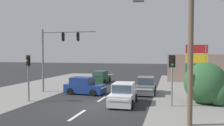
% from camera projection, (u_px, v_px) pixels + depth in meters
% --- Properties ---
extents(ground_plane, '(140.00, 140.00, 0.00)m').
position_uv_depth(ground_plane, '(89.00, 107.00, 14.91)').
color(ground_plane, '#28282B').
extents(lane_dash_near, '(0.20, 2.40, 0.01)m').
position_uv_depth(lane_dash_near, '(77.00, 115.00, 12.98)').
color(lane_dash_near, silver).
rests_on(lane_dash_near, ground).
extents(lane_dash_mid, '(0.20, 2.40, 0.01)m').
position_uv_depth(lane_dash_mid, '(102.00, 99.00, 17.81)').
color(lane_dash_mid, silver).
rests_on(lane_dash_mid, ground).
extents(lane_dash_far, '(0.20, 2.40, 0.01)m').
position_uv_depth(lane_dash_far, '(117.00, 89.00, 22.64)').
color(lane_dash_far, silver).
rests_on(lane_dash_far, ground).
extents(kerb_left_verge, '(8.00, 40.00, 0.02)m').
position_uv_depth(kerb_left_verge, '(21.00, 92.00, 20.95)').
color(kerb_left_verge, gray).
rests_on(kerb_left_verge, ground).
extents(utility_pole_foreground_right, '(3.77, 0.63, 9.00)m').
position_uv_depth(utility_pole_foreground_right, '(188.00, 30.00, 10.89)').
color(utility_pole_foreground_right, brown).
rests_on(utility_pole_foreground_right, ground).
extents(traffic_signal_mast, '(5.28, 0.59, 6.00)m').
position_uv_depth(traffic_signal_mast, '(55.00, 49.00, 20.57)').
color(traffic_signal_mast, slate).
rests_on(traffic_signal_mast, ground).
extents(pedestal_signal_right_kerb, '(0.44, 0.31, 3.56)m').
position_uv_depth(pedestal_signal_right_kerb, '(172.00, 72.00, 15.03)').
color(pedestal_signal_right_kerb, slate).
rests_on(pedestal_signal_right_kerb, ground).
extents(pedestal_signal_left_kerb, '(0.44, 0.31, 3.56)m').
position_uv_depth(pedestal_signal_left_kerb, '(28.00, 70.00, 16.56)').
color(pedestal_signal_left_kerb, slate).
rests_on(pedestal_signal_left_kerb, ground).
extents(shopping_plaza_sign, '(2.10, 0.16, 4.60)m').
position_uv_depth(shopping_plaza_sign, '(196.00, 61.00, 21.90)').
color(shopping_plaza_sign, slate).
rests_on(shopping_plaza_sign, ground).
extents(roadside_bush, '(3.15, 2.70, 3.04)m').
position_uv_depth(roadside_bush, '(207.00, 85.00, 15.77)').
color(roadside_bush, '#2D5B33').
rests_on(roadside_bush, ground).
extents(shopfront_wall_far, '(12.00, 1.00, 3.60)m').
position_uv_depth(shopfront_wall_far, '(217.00, 69.00, 27.48)').
color(shopfront_wall_far, gray).
rests_on(shopfront_wall_far, ground).
extents(hatchback_crossing_left, '(3.73, 1.97, 1.53)m').
position_uv_depth(hatchback_crossing_left, '(84.00, 86.00, 19.94)').
color(hatchback_crossing_left, navy).
rests_on(hatchback_crossing_left, ground).
extents(hatchback_kerbside_parked, '(1.90, 3.70, 1.53)m').
position_uv_depth(hatchback_kerbside_parked, '(123.00, 95.00, 15.81)').
color(hatchback_kerbside_parked, silver).
rests_on(hatchback_kerbside_parked, ground).
extents(hatchback_oncoming_near, '(1.79, 3.65, 1.53)m').
position_uv_depth(hatchback_oncoming_near, '(101.00, 77.00, 27.67)').
color(hatchback_oncoming_near, '#235633').
rests_on(hatchback_oncoming_near, ground).
extents(hatchback_oncoming_mid, '(1.91, 3.71, 1.53)m').
position_uv_depth(hatchback_oncoming_mid, '(146.00, 86.00, 20.10)').
color(hatchback_oncoming_mid, slate).
rests_on(hatchback_oncoming_mid, ground).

